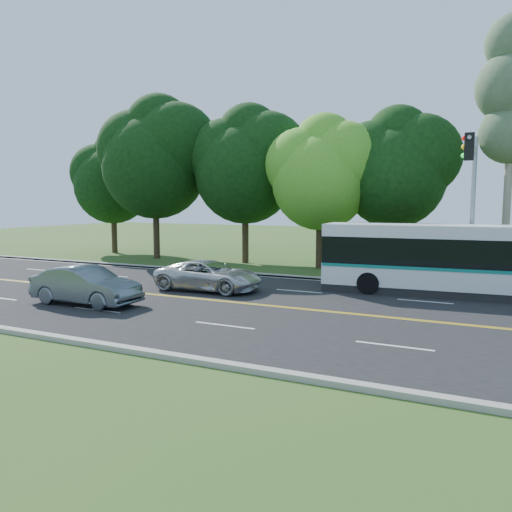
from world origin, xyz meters
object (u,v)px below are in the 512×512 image
at_px(traffic_signal, 472,188).
at_px(transit_bus, 460,261).
at_px(suv, 209,275).
at_px(sedan, 86,286).

height_order(traffic_signal, transit_bus, traffic_signal).
height_order(traffic_signal, suv, traffic_signal).
relative_size(traffic_signal, sedan, 1.52).
bearing_deg(transit_bus, suv, -164.75).
xyz_separation_m(traffic_signal, transit_bus, (-0.34, 0.15, -3.13)).
xyz_separation_m(traffic_signal, sedan, (-13.63, -8.29, -3.89)).
xyz_separation_m(sedan, suv, (2.79, 4.83, -0.07)).
bearing_deg(sedan, suv, -30.21).
distance_m(traffic_signal, transit_bus, 3.16).
height_order(transit_bus, suv, transit_bus).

